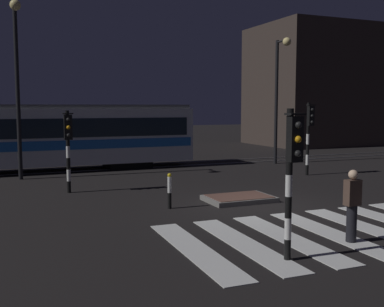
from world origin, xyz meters
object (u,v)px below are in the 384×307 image
at_px(traffic_light_corner_far_right, 309,128).
at_px(tram, 48,136).
at_px(traffic_light_kerb_mid_left, 292,162).
at_px(pedestrian_waiting_at_kerb, 352,205).
at_px(street_lamp_trackside_left, 17,70).
at_px(traffic_light_corner_far_left, 68,139).
at_px(bollard_island_edge, 170,191).
at_px(street_lamp_trackside_right, 279,85).

xyz_separation_m(traffic_light_corner_far_right, tram, (-10.85, 6.10, -0.46)).
relative_size(traffic_light_kerb_mid_left, pedestrian_waiting_at_kerb, 1.82).
bearing_deg(traffic_light_kerb_mid_left, street_lamp_trackside_left, 108.94).
bearing_deg(street_lamp_trackside_left, traffic_light_corner_far_right, -16.54).
xyz_separation_m(tram, pedestrian_waiting_at_kerb, (5.26, -15.20, -0.87)).
bearing_deg(traffic_light_corner_far_left, bollard_island_edge, -56.92).
bearing_deg(traffic_light_corner_far_right, traffic_light_corner_far_left, -178.70).
bearing_deg(traffic_light_corner_far_right, traffic_light_kerb_mid_left, -128.45).
bearing_deg(traffic_light_kerb_mid_left, tram, 101.36).
bearing_deg(pedestrian_waiting_at_kerb, bollard_island_edge, 118.04).
height_order(traffic_light_corner_far_left, street_lamp_trackside_left, street_lamp_trackside_left).
height_order(traffic_light_corner_far_right, pedestrian_waiting_at_kerb, traffic_light_corner_far_right).
xyz_separation_m(street_lamp_trackside_right, bollard_island_edge, (-9.31, -8.19, -3.76)).
bearing_deg(traffic_light_corner_far_left, street_lamp_trackside_right, 20.24).
distance_m(traffic_light_kerb_mid_left, street_lamp_trackside_right, 16.47).
distance_m(traffic_light_kerb_mid_left, bollard_island_edge, 5.82).
xyz_separation_m(street_lamp_trackside_left, pedestrian_waiting_at_kerb, (6.66, -12.73, -3.82)).
bearing_deg(traffic_light_kerb_mid_left, bollard_island_edge, 95.92).
distance_m(traffic_light_corner_far_left, tram, 6.35).
height_order(traffic_light_kerb_mid_left, street_lamp_trackside_right, street_lamp_trackside_right).
bearing_deg(street_lamp_trackside_right, tram, 170.47).
bearing_deg(bollard_island_edge, pedestrian_waiting_at_kerb, -61.96).
relative_size(street_lamp_trackside_right, pedestrian_waiting_at_kerb, 3.95).
relative_size(traffic_light_corner_far_right, bollard_island_edge, 3.00).
distance_m(traffic_light_corner_far_left, traffic_light_corner_far_right, 10.76).
height_order(street_lamp_trackside_left, bollard_island_edge, street_lamp_trackside_left).
distance_m(tram, pedestrian_waiting_at_kerb, 16.11).
bearing_deg(traffic_light_corner_far_left, traffic_light_corner_far_right, 1.30).
bearing_deg(tram, traffic_light_corner_far_left, -89.17).
bearing_deg(traffic_light_corner_far_right, street_lamp_trackside_left, 163.46).
bearing_deg(tram, bollard_island_edge, -75.73).
bearing_deg(street_lamp_trackside_left, tram, 60.45).
relative_size(traffic_light_corner_far_left, street_lamp_trackside_left, 0.41).
distance_m(traffic_light_corner_far_left, street_lamp_trackside_left, 4.96).
bearing_deg(traffic_light_kerb_mid_left, traffic_light_corner_far_right, 51.55).
distance_m(traffic_light_corner_far_right, bollard_island_edge, 9.36).
relative_size(traffic_light_kerb_mid_left, street_lamp_trackside_right, 0.46).
bearing_deg(street_lamp_trackside_right, pedestrian_waiting_at_kerb, -116.68).
distance_m(traffic_light_corner_far_right, street_lamp_trackside_left, 13.02).
height_order(traffic_light_corner_far_right, street_lamp_trackside_left, street_lamp_trackside_left).
bearing_deg(street_lamp_trackside_right, traffic_light_corner_far_right, -104.30).
xyz_separation_m(traffic_light_corner_far_right, bollard_island_edge, (-8.26, -4.08, -1.64)).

